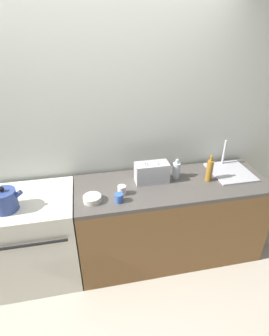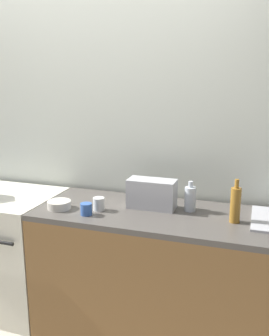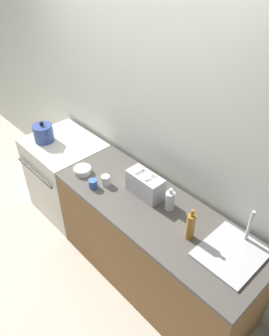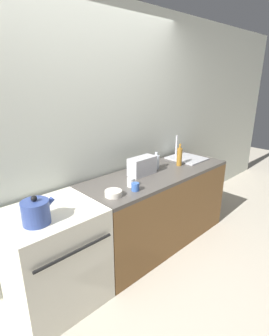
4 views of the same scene
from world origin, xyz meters
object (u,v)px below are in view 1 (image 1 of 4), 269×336
cup_white (122,190)px  kettle (5,200)px  bowl (92,199)px  cup_blue (119,198)px  bottle_amber (210,170)px  bottle_clear (176,170)px  toaster (152,173)px  stove (37,237)px

cup_white → kettle: bearing=-178.4°
kettle → bowl: kettle is taller
kettle → bowl: size_ratio=1.61×
cup_blue → bottle_amber: bearing=10.8°
kettle → cup_white: 0.95m
kettle → cup_white: bearing=1.6°
bottle_clear → bowl: bottle_clear is taller
kettle → bottle_clear: size_ratio=1.26×
toaster → bottle_amber: 0.55m
bowl → cup_blue: bearing=-12.7°
cup_blue → bowl: (-0.22, 0.05, -0.01)m
bottle_clear → bowl: 0.86m
bottle_clear → cup_white: size_ratio=2.32×
stove → bowl: 0.72m
cup_blue → bowl: 0.23m
kettle → bottle_clear: bearing=7.7°
bottle_clear → bottle_amber: bearing=-21.1°
kettle → bottle_amber: bearing=3.0°
bottle_amber → bottle_clear: bottle_amber is taller
bottle_clear → bowl: (-0.82, -0.23, -0.06)m
toaster → bottle_amber: size_ratio=1.19×
toaster → bottle_clear: size_ratio=1.59×
toaster → cup_white: bearing=-153.3°
bottle_clear → cup_blue: 0.67m
bottle_clear → stove: bearing=-176.0°
toaster → cup_white: 0.35m
cup_blue → cup_white: cup_white is taller
toaster → cup_blue: bearing=-143.6°
toaster → bottle_clear: (0.25, 0.02, -0.01)m
stove → cup_blue: 0.91m
bottle_amber → bottle_clear: size_ratio=1.34×
stove → kettle: size_ratio=3.56×
stove → cup_blue: cup_blue is taller
stove → bottle_clear: 1.46m
kettle → bottle_clear: 1.52m
kettle → cup_blue: 0.91m
toaster → cup_blue: toaster is taller
bottle_amber → stove: bearing=179.5°
bottle_clear → cup_blue: size_ratio=2.62×
stove → toaster: bearing=3.8°
stove → cup_white: bearing=-5.9°
cup_white → bottle_clear: bearing=17.6°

